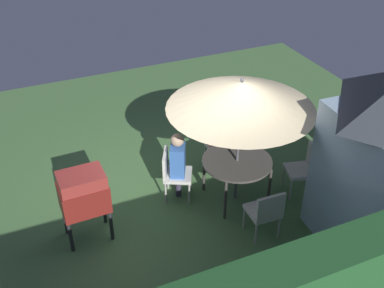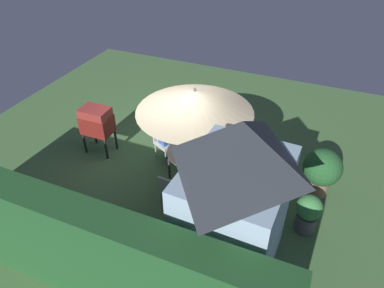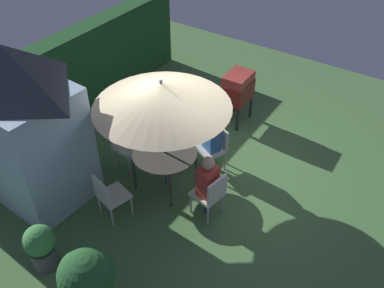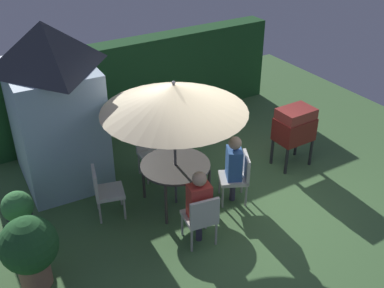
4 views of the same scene
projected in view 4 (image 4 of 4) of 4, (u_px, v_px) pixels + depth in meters
The scene contains 14 objects.
ground_plane at pixel (225, 201), 8.18m from camera, with size 11.00×11.00×0.00m, color #47703D.
hedge_backdrop at pixel (136, 83), 10.28m from camera, with size 6.67×0.50×1.92m.
garden_shed at pixel (54, 104), 8.09m from camera, with size 1.57×1.92×2.95m.
patio_table at pixel (175, 168), 7.77m from camera, with size 1.17×1.17×0.79m.
patio_umbrella at pixel (174, 98), 7.13m from camera, with size 2.32×2.32×2.28m.
bbq_grill at pixel (295, 126), 8.78m from camera, with size 0.71×0.51×1.20m.
chair_near_shed at pixel (201, 217), 6.99m from camera, with size 0.53×0.53×0.90m.
chair_far_side at pixel (238, 175), 7.95m from camera, with size 0.62×0.62×0.90m.
chair_toward_hedge at pixel (151, 150), 8.65m from camera, with size 0.48×0.48×0.90m.
chair_toward_house at pixel (104, 189), 7.58m from camera, with size 0.57×0.56×0.90m.
potted_plant_by_shed at pixel (30, 248), 6.22m from camera, with size 0.79×0.79×1.11m.
potted_plant_by_grill at pixel (19, 213), 7.17m from camera, with size 0.48×0.48×0.82m.
person_in_red at pixel (199, 199), 6.92m from camera, with size 0.37×0.29×1.26m.
person_in_blue at pixel (234, 162), 7.81m from camera, with size 0.37×0.41×1.26m.
Camera 4 is at (-3.88, -5.31, 5.00)m, focal length 43.70 mm.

